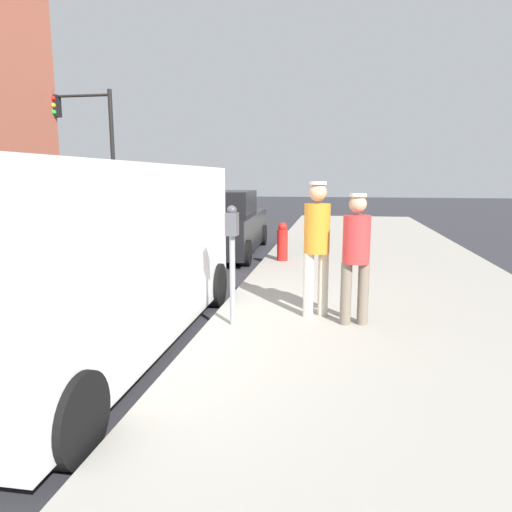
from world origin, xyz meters
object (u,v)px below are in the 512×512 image
parked_van (90,253)px  fire_hydrant (282,242)px  pedestrian_in_red (356,251)px  traffic_light_corner (91,136)px  parking_meter_near (232,245)px  pedestrian_in_orange (317,240)px  parked_sedan_ahead (222,225)px

parked_van → fire_hydrant: parked_van is taller
pedestrian_in_red → traffic_light_corner: 14.61m
parking_meter_near → pedestrian_in_orange: pedestrian_in_orange is taller
parking_meter_near → parked_sedan_ahead: (-1.67, 6.22, -0.43)m
parked_van → traffic_light_corner: size_ratio=1.00×
pedestrian_in_orange → parking_meter_near: bearing=-151.0°
parking_meter_near → traffic_light_corner: size_ratio=0.29×
pedestrian_in_red → parked_sedan_ahead: 6.74m
parked_van → parked_sedan_ahead: size_ratio=1.17×
parking_meter_near → pedestrian_in_orange: (1.02, 0.57, 0.01)m
parked_sedan_ahead → pedestrian_in_orange: bearing=-64.6°
parked_sedan_ahead → parking_meter_near: bearing=-75.0°
pedestrian_in_orange → pedestrian_in_red: bearing=-28.6°
parking_meter_near → fire_hydrant: bearing=88.8°
pedestrian_in_orange → traffic_light_corner: 14.07m
fire_hydrant → parked_van: bearing=-106.5°
parking_meter_near → fire_hydrant: 4.70m
parked_sedan_ahead → traffic_light_corner: 8.46m
parked_van → traffic_light_corner: bearing=118.6°
parked_van → pedestrian_in_orange: bearing=27.3°
parked_van → parked_sedan_ahead: (-0.16, 6.95, -0.41)m
parking_meter_near → pedestrian_in_red: pedestrian_in_red is taller
parked_sedan_ahead → traffic_light_corner: size_ratio=0.86×
parking_meter_near → parked_sedan_ahead: bearing=105.0°
parked_van → traffic_light_corner: traffic_light_corner is taller
parked_van → parking_meter_near: bearing=26.1°
parked_sedan_ahead → pedestrian_in_red: bearing=-61.7°
parking_meter_near → pedestrian_in_orange: bearing=29.0°
traffic_light_corner → fire_hydrant: (8.07, -6.48, -2.95)m
parked_van → fire_hydrant: 5.66m
pedestrian_in_red → pedestrian_in_orange: bearing=151.4°
parking_meter_near → parked_van: parked_van is taller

